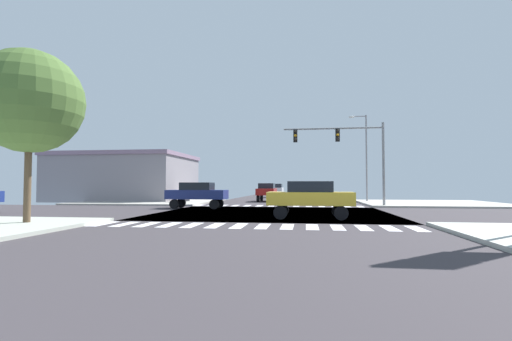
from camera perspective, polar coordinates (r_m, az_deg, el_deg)
name	(u,v)px	position (r m, az deg, el deg)	size (l,w,h in m)	color
ground	(273,213)	(22.23, 2.66, -6.74)	(90.00, 90.00, 0.05)	#393438
sidewalk_corner_ne	(430,203)	(35.85, 25.77, -4.68)	(12.00, 12.00, 0.14)	#B2ADA3
sidewalk_corner_nw	(153,202)	(37.27, -15.99, -4.72)	(12.00, 12.00, 0.14)	#ADA99F
crosswalk_near	(251,226)	(15.04, -0.83, -8.75)	(13.50, 2.00, 0.01)	white
crosswalk_far	(278,206)	(29.51, 3.45, -5.59)	(13.50, 2.00, 0.01)	white
traffic_signal_mast	(343,144)	(29.43, 13.62, 4.05)	(7.84, 0.55, 6.60)	gray
street_lamp	(364,150)	(37.31, 16.67, 3.05)	(1.78, 0.32, 8.63)	gray
bank_building	(126,177)	(41.98, -19.79, -1.05)	(14.99, 10.59, 5.03)	gray
sidewalk_tree	(30,102)	(18.26, -32.10, 9.18)	(4.36, 4.36, 7.41)	brown
sedan_nearside_1	(310,196)	(18.59, 8.53, -4.06)	(4.30, 1.80, 1.88)	black
sedan_leading_2	(197,193)	(26.76, -9.26, -3.51)	(4.30, 1.80, 1.88)	black
sedan_trailing_3	(267,191)	(37.61, 1.71, -3.19)	(1.80, 4.30, 1.88)	black
sedan_middle_4	(276,189)	(49.88, 3.21, -2.98)	(1.80, 4.30, 1.88)	black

